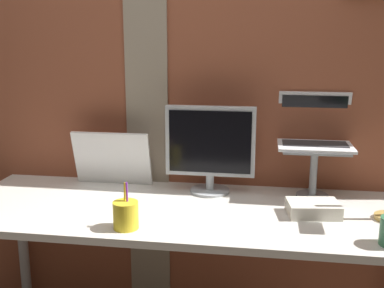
# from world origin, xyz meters

# --- Properties ---
(brick_wall_back) EXTENTS (3.47, 0.16, 2.31)m
(brick_wall_back) POSITION_xyz_m (0.00, 0.45, 1.16)
(brick_wall_back) COLOR brown
(brick_wall_back) RESTS_ON ground_plane
(desk) EXTENTS (1.95, 0.68, 0.74)m
(desk) POSITION_xyz_m (0.11, 0.06, 0.67)
(desk) COLOR silver
(desk) RESTS_ON ground_plane
(monitor) EXTENTS (0.40, 0.18, 0.40)m
(monitor) POSITION_xyz_m (0.17, 0.27, 0.96)
(monitor) COLOR #ADB2B7
(monitor) RESTS_ON desk
(laptop_stand) EXTENTS (0.28, 0.22, 0.23)m
(laptop_stand) POSITION_xyz_m (0.63, 0.28, 0.90)
(laptop_stand) COLOR gray
(laptop_stand) RESTS_ON desk
(laptop) EXTENTS (0.32, 0.28, 0.23)m
(laptop) POSITION_xyz_m (0.63, 0.35, 1.03)
(laptop) COLOR white
(laptop) RESTS_ON laptop_stand
(whiteboard_panel) EXTENTS (0.37, 0.08, 0.26)m
(whiteboard_panel) POSITION_xyz_m (-0.30, 0.31, 0.87)
(whiteboard_panel) COLOR white
(whiteboard_panel) RESTS_ON desk
(pen_cup) EXTENTS (0.09, 0.09, 0.18)m
(pen_cup) POSITION_xyz_m (-0.09, -0.18, 0.80)
(pen_cup) COLOR yellow
(pen_cup) RESTS_ON desk
(paper_clutter_stack) EXTENTS (0.22, 0.17, 0.05)m
(paper_clutter_stack) POSITION_xyz_m (0.61, 0.06, 0.77)
(paper_clutter_stack) COLOR silver
(paper_clutter_stack) RESTS_ON desk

